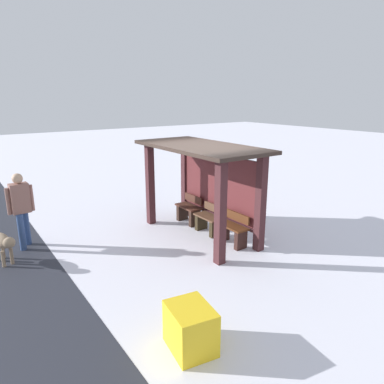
% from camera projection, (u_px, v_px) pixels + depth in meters
% --- Properties ---
extents(ground_plane, '(60.00, 60.00, 0.00)m').
position_uv_depth(ground_plane, '(200.00, 235.00, 8.97)').
color(ground_plane, white).
extents(bus_shelter, '(3.55, 1.71, 2.31)m').
position_uv_depth(bus_shelter, '(206.00, 171.00, 8.64)').
color(bus_shelter, '#402023').
rests_on(bus_shelter, ground).
extents(bench_left_inside, '(0.82, 0.38, 0.77)m').
position_uv_depth(bench_left_inside, '(189.00, 211.00, 9.77)').
color(bench_left_inside, '#46261C').
rests_on(bench_left_inside, ground).
extents(bench_center_inside, '(0.82, 0.40, 0.74)m').
position_uv_depth(bench_center_inside, '(209.00, 221.00, 9.05)').
color(bench_center_inside, brown).
rests_on(bench_center_inside, ground).
extents(bench_right_inside, '(0.82, 0.36, 0.77)m').
position_uv_depth(bench_right_inside, '(233.00, 231.00, 8.33)').
color(bench_right_inside, '#502A14').
rests_on(bench_right_inside, ground).
extents(person_walking, '(0.42, 0.59, 1.77)m').
position_uv_depth(person_walking, '(21.00, 205.00, 7.98)').
color(person_walking, '#8C6056').
rests_on(person_walking, ground).
extents(dog, '(0.95, 0.44, 0.69)m').
position_uv_depth(dog, '(2.00, 242.00, 7.32)').
color(dog, '#8E775E').
rests_on(dog, ground).
extents(grit_bin, '(0.78, 0.67, 0.64)m').
position_uv_depth(grit_bin, '(190.00, 328.00, 4.86)').
color(grit_bin, yellow).
rests_on(grit_bin, ground).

